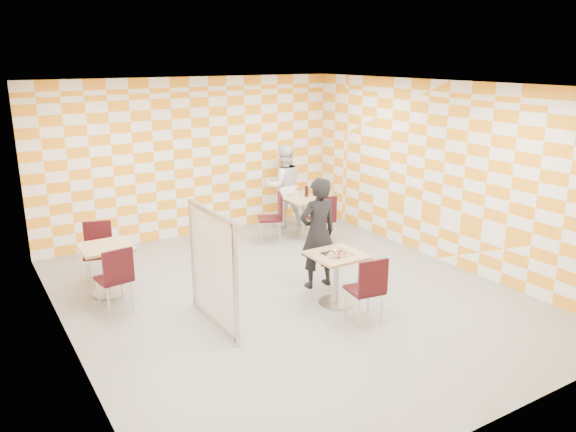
% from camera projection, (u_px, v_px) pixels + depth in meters
% --- Properties ---
extents(room_shell, '(7.00, 7.00, 7.00)m').
position_uv_depth(room_shell, '(270.00, 189.00, 8.21)').
color(room_shell, gray).
rests_on(room_shell, ground).
extents(main_table, '(0.70, 0.70, 0.75)m').
position_uv_depth(main_table, '(336.00, 270.00, 7.78)').
color(main_table, tan).
rests_on(main_table, ground).
extents(second_table, '(0.70, 0.70, 0.75)m').
position_uv_depth(second_table, '(303.00, 211.00, 10.75)').
color(second_table, tan).
rests_on(second_table, ground).
extents(empty_table, '(0.70, 0.70, 0.75)m').
position_uv_depth(empty_table, '(107.00, 261.00, 8.12)').
color(empty_table, tan).
rests_on(empty_table, ground).
extents(chair_main_front, '(0.48, 0.49, 0.92)m').
position_uv_depth(chair_main_front, '(368.00, 286.00, 7.17)').
color(chair_main_front, '#330A0F').
rests_on(chair_main_front, ground).
extents(chair_second_front, '(0.49, 0.50, 0.92)m').
position_uv_depth(chair_second_front, '(323.00, 216.00, 10.28)').
color(chair_second_front, '#330A0F').
rests_on(chair_second_front, ground).
extents(chair_second_side, '(0.56, 0.56, 0.92)m').
position_uv_depth(chair_second_side, '(274.00, 213.00, 10.43)').
color(chair_second_side, '#330A0F').
rests_on(chair_second_side, ground).
extents(chair_empty_near, '(0.48, 0.49, 0.92)m').
position_uv_depth(chair_empty_near, '(116.00, 274.00, 7.54)').
color(chair_empty_near, '#330A0F').
rests_on(chair_empty_near, ground).
extents(chair_empty_far, '(0.53, 0.54, 0.92)m').
position_uv_depth(chair_empty_far, '(98.00, 247.00, 8.63)').
color(chair_empty_far, '#330A0F').
rests_on(chair_empty_far, ground).
extents(partition, '(0.08, 1.38, 1.55)m').
position_uv_depth(partition, '(213.00, 268.00, 7.09)').
color(partition, white).
rests_on(partition, ground).
extents(man_dark, '(0.63, 0.43, 1.68)m').
position_uv_depth(man_dark, '(318.00, 233.00, 8.32)').
color(man_dark, black).
rests_on(man_dark, ground).
extents(man_white, '(0.92, 0.79, 1.67)m').
position_uv_depth(man_white, '(284.00, 186.00, 11.33)').
color(man_white, white).
rests_on(man_white, ground).
extents(pizza_on_foil, '(0.40, 0.40, 0.04)m').
position_uv_depth(pizza_on_foil, '(337.00, 253.00, 7.70)').
color(pizza_on_foil, silver).
rests_on(pizza_on_foil, main_table).
extents(sport_bottle, '(0.06, 0.06, 0.20)m').
position_uv_depth(sport_bottle, '(297.00, 194.00, 10.66)').
color(sport_bottle, white).
rests_on(sport_bottle, second_table).
extents(soda_bottle, '(0.07, 0.07, 0.23)m').
position_uv_depth(soda_bottle, '(307.00, 191.00, 10.81)').
color(soda_bottle, black).
rests_on(soda_bottle, second_table).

